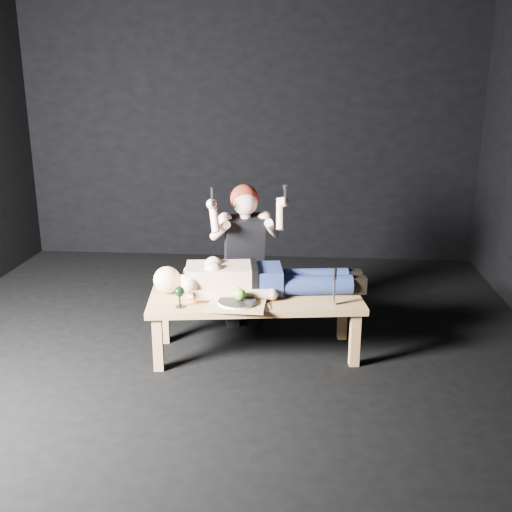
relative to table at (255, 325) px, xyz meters
name	(u,v)px	position (x,y,z in m)	size (l,w,h in m)	color
ground	(220,348)	(-0.28, 0.07, -0.23)	(5.00, 5.00, 0.00)	black
back_wall	(249,124)	(-0.28, 2.57, 1.27)	(5.00, 5.00, 0.00)	black
table	(255,325)	(0.00, 0.00, 0.00)	(1.55, 0.58, 0.45)	#B08144
lying_man	(261,275)	(0.03, 0.12, 0.35)	(1.53, 0.47, 0.26)	beige
kneeling_woman	(243,255)	(-0.14, 0.51, 0.40)	(0.66, 0.74, 1.24)	black
serving_tray	(237,305)	(-0.11, -0.20, 0.24)	(0.39, 0.29, 0.02)	tan
plate	(237,302)	(-0.11, -0.20, 0.26)	(0.26, 0.26, 0.02)	white
apple	(240,294)	(-0.09, -0.19, 0.31)	(0.09, 0.09, 0.09)	#459524
goblet	(180,297)	(-0.51, -0.24, 0.30)	(0.07, 0.07, 0.15)	black
fork_flat	(211,307)	(-0.30, -0.22, 0.23)	(0.01, 0.17, 0.01)	#B2B2B7
knife_flat	(268,304)	(0.10, -0.15, 0.23)	(0.01, 0.17, 0.01)	#B2B2B7
spoon_flat	(261,301)	(0.05, -0.09, 0.23)	(0.01, 0.17, 0.01)	#B2B2B7
carving_knife	(334,287)	(0.57, -0.11, 0.36)	(0.03, 0.04, 0.27)	#B2B2B7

